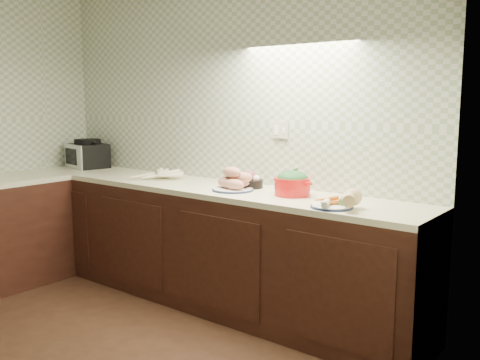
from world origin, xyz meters
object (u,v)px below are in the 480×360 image
Objects in this scene: parsnip_pile at (163,175)px; dutch_oven at (292,183)px; toaster_oven at (87,154)px; sweet_potato_plate at (234,182)px; onion_bowl at (251,181)px; veg_plate at (342,201)px.

parsnip_pile is 1.34× the size of dutch_oven.
toaster_oven reaches higher than sweet_potato_plate.
sweet_potato_plate is 0.17m from onion_bowl.
parsnip_pile is at bearing 174.44° from veg_plate.
parsnip_pile is 1.37× the size of sweet_potato_plate.
toaster_oven is 1.03× the size of parsnip_pile.
dutch_oven is at bearing 159.35° from veg_plate.
toaster_oven reaches higher than dutch_oven.
veg_plate is (2.79, -0.23, -0.08)m from toaster_oven.
sweet_potato_plate is at bearing 174.68° from veg_plate.
parsnip_pile is (1.09, -0.06, -0.09)m from toaster_oven.
parsnip_pile is at bearing 174.18° from sweet_potato_plate.
dutch_oven is at bearing 10.22° from toaster_oven.
toaster_oven is 1.39× the size of dutch_oven.
toaster_oven reaches higher than veg_plate.
parsnip_pile is 0.84m from onion_bowl.
parsnip_pile is 1.24m from dutch_oven.
onion_bowl is (0.03, 0.17, -0.01)m from sweet_potato_plate.
veg_plate is at bearing -16.13° from onion_bowl.
sweet_potato_plate is at bearing -101.87° from onion_bowl.
sweet_potato_plate reaches higher than parsnip_pile.
onion_bowl is 0.41m from dutch_oven.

